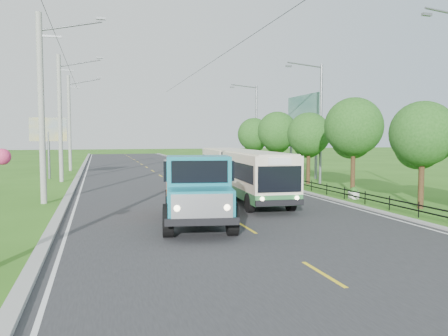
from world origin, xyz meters
name	(u,v)px	position (x,y,z in m)	size (l,w,h in m)	color
ground	(246,228)	(0.00, 0.00, 0.00)	(240.00, 240.00, 0.00)	#2E6117
road	(167,180)	(0.00, 20.00, 0.01)	(14.00, 120.00, 0.02)	#28282B
curb_left	(76,182)	(-7.20, 20.00, 0.07)	(0.40, 120.00, 0.15)	#9E9E99
curb_right	(249,177)	(7.15, 20.00, 0.05)	(0.30, 120.00, 0.10)	#9E9E99
edge_line_left	(83,182)	(-6.65, 20.00, 0.02)	(0.12, 120.00, 0.00)	silver
edge_line_right	(243,178)	(6.65, 20.00, 0.02)	(0.12, 120.00, 0.00)	silver
centre_dash	(246,227)	(0.00, 0.00, 0.02)	(0.12, 2.20, 0.00)	yellow
railing_right	(286,181)	(8.00, 14.00, 0.30)	(0.04, 40.00, 0.60)	black
pole_near	(42,107)	(-8.26, 9.00, 5.09)	(3.51, 0.32, 10.00)	gray
pole_mid	(61,117)	(-8.26, 21.00, 5.09)	(3.51, 0.32, 10.00)	gray
pole_far	(70,122)	(-8.26, 33.00, 5.09)	(3.51, 0.32, 10.00)	gray
tree_second	(421,137)	(9.86, 2.14, 3.52)	(3.18, 3.26, 5.30)	#382314
tree_third	(353,130)	(9.86, 8.14, 3.99)	(3.60, 3.62, 6.00)	#382314
tree_fourth	(309,137)	(9.86, 14.14, 3.59)	(3.24, 3.31, 5.40)	#382314
tree_fifth	(277,134)	(9.86, 20.14, 3.85)	(3.48, 3.52, 5.80)	#382314
tree_back	(254,136)	(9.86, 26.14, 3.65)	(3.30, 3.36, 5.50)	#382314
streetlight_mid	(319,119)	(10.64, 14.00, 4.90)	(3.02, 0.20, 9.07)	slate
streetlight_far	(255,124)	(10.64, 28.00, 4.90)	(3.02, 0.20, 9.07)	slate
planter_near	(354,194)	(8.60, 6.00, 0.29)	(0.64, 0.64, 0.67)	silver
planter_mid	(294,181)	(8.60, 14.00, 0.29)	(0.64, 0.64, 0.67)	silver
planter_far	(256,172)	(8.60, 22.00, 0.29)	(0.64, 0.64, 0.67)	silver
billboard_left	(48,133)	(-9.50, 24.00, 3.87)	(3.00, 0.20, 5.20)	slate
billboard_right	(303,117)	(12.30, 20.00, 5.34)	(0.24, 6.00, 7.30)	slate
bus	(240,169)	(2.67, 8.82, 1.62)	(3.18, 14.07, 2.69)	#2B6C38
dump_truck	(197,185)	(-1.64, 1.39, 1.59)	(3.61, 7.01, 2.81)	#157283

